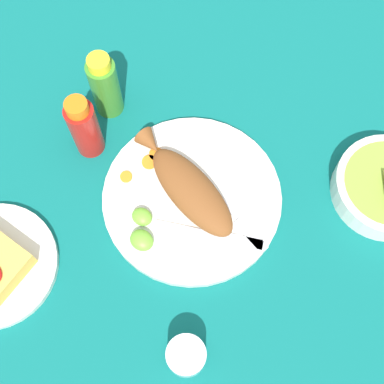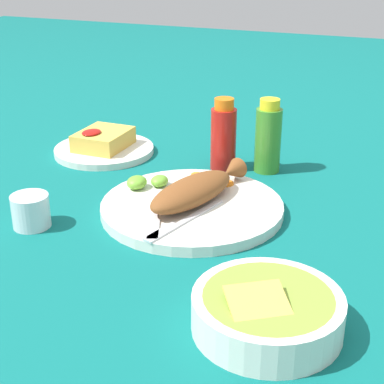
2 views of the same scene
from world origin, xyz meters
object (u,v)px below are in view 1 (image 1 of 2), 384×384
(fork_near, at_px, (235,214))
(hot_sauce_bottle_red, at_px, (84,127))
(salt_cup, at_px, (186,356))
(fried_fish, at_px, (188,187))
(main_plate, at_px, (192,198))
(hot_sauce_bottle_green, at_px, (105,86))
(fork_far, at_px, (216,235))

(fork_near, height_order, hot_sauce_bottle_red, hot_sauce_bottle_red)
(salt_cup, bearing_deg, fried_fish, 125.09)
(main_plate, height_order, hot_sauce_bottle_green, hot_sauce_bottle_green)
(main_plate, xyz_separation_m, fork_near, (0.08, 0.02, 0.01))
(fork_far, bearing_deg, hot_sauce_bottle_green, 139.39)
(fried_fish, bearing_deg, hot_sauce_bottle_red, -157.59)
(main_plate, distance_m, fork_near, 0.08)
(hot_sauce_bottle_red, bearing_deg, fork_far, -2.84)
(fried_fish, bearing_deg, fork_near, 23.77)
(fork_far, bearing_deg, salt_cup, -91.66)
(fried_fish, xyz_separation_m, salt_cup, (0.16, -0.22, -0.02))
(fried_fish, bearing_deg, hot_sauce_bottle_green, -179.44)
(salt_cup, bearing_deg, hot_sauce_bottle_red, 150.77)
(fried_fish, relative_size, hot_sauce_bottle_green, 1.65)
(main_plate, relative_size, salt_cup, 5.07)
(fork_near, bearing_deg, fried_fish, -156.89)
(hot_sauce_bottle_green, bearing_deg, salt_cup, -36.77)
(main_plate, xyz_separation_m, hot_sauce_bottle_red, (-0.21, -0.02, 0.06))
(fried_fish, xyz_separation_m, fork_near, (0.09, 0.01, -0.02))
(fork_near, relative_size, hot_sauce_bottle_green, 1.23)
(hot_sauce_bottle_green, relative_size, salt_cup, 2.40)
(hot_sauce_bottle_green, bearing_deg, main_plate, -15.36)
(hot_sauce_bottle_red, relative_size, salt_cup, 2.37)
(fried_fish, xyz_separation_m, hot_sauce_bottle_red, (-0.20, -0.02, 0.03))
(fork_near, xyz_separation_m, fork_far, (-0.00, -0.05, 0.00))
(hot_sauce_bottle_green, bearing_deg, fried_fish, -15.34)
(fork_far, xyz_separation_m, hot_sauce_bottle_green, (-0.31, 0.10, 0.05))
(fork_near, bearing_deg, hot_sauce_bottle_red, -157.84)
(fork_near, xyz_separation_m, hot_sauce_bottle_green, (-0.31, 0.05, 0.05))
(fried_fish, distance_m, hot_sauce_bottle_green, 0.24)
(fork_near, height_order, hot_sauce_bottle_green, hot_sauce_bottle_green)
(salt_cup, bearing_deg, fork_near, 106.14)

